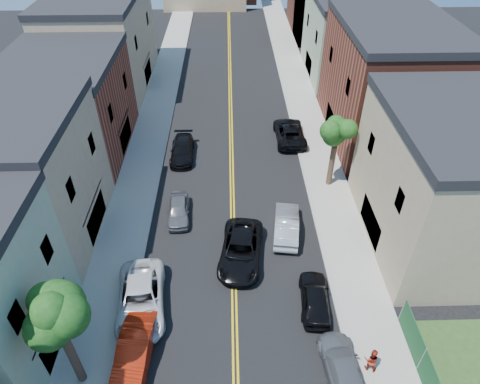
{
  "coord_description": "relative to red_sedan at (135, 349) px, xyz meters",
  "views": [
    {
      "loc": [
        -0.07,
        2.93,
        21.3
      ],
      "look_at": [
        0.57,
        26.76,
        2.0
      ],
      "focal_mm": 31.56,
      "sensor_mm": 36.0,
      "label": 1
    }
  ],
  "objects": [
    {
      "name": "curb_right",
      "position": [
        11.46,
        24.84,
        -0.7
      ],
      "size": [
        0.3,
        100.0,
        0.15
      ],
      "primitive_type": "cube",
      "color": "gray",
      "rests_on": "ground"
    },
    {
      "name": "bldg_right_palegrn",
      "position": [
        19.31,
        36.84,
        3.47
      ],
      "size": [
        9.0,
        12.0,
        8.5
      ],
      "primitive_type": "cube",
      "color": "gray",
      "rests_on": "ground"
    },
    {
      "name": "black_car_right",
      "position": [
        10.1,
        3.12,
        -0.06
      ],
      "size": [
        2.01,
        4.3,
        1.42
      ],
      "primitive_type": "imported",
      "rotation": [
        0.0,
        0.0,
        3.06
      ],
      "color": "black",
      "rests_on": "ground"
    },
    {
      "name": "pedestrian_right",
      "position": [
        12.31,
        -1.0,
        0.17
      ],
      "size": [
        0.95,
        0.86,
        1.6
      ],
      "primitive_type": "imported",
      "rotation": [
        0.0,
        0.0,
        2.75
      ],
      "color": "#9E2918",
      "rests_on": "sidewalk_right"
    },
    {
      "name": "bldg_left_tan_near",
      "position": [
        -8.69,
        9.84,
        3.72
      ],
      "size": [
        9.0,
        10.0,
        9.0
      ],
      "primitive_type": "cube",
      "color": "#998466",
      "rests_on": "ground"
    },
    {
      "name": "tree_right_far",
      "position": [
        13.23,
        14.84,
        4.98
      ],
      "size": [
        4.4,
        4.4,
        8.03
      ],
      "color": "#3D2B1E",
      "rests_on": "sidewalk_right"
    },
    {
      "name": "silver_car_right",
      "position": [
        9.11,
        9.35,
        0.01
      ],
      "size": [
        2.28,
        4.94,
        1.57
      ],
      "primitive_type": "imported",
      "rotation": [
        0.0,
        0.0,
        3.01
      ],
      "color": "#B4B6BC",
      "rests_on": "ground"
    },
    {
      "name": "black_car_left",
      "position": [
        0.95,
        19.24,
        -0.07
      ],
      "size": [
        1.99,
        4.86,
        1.41
      ],
      "primitive_type": "imported",
      "rotation": [
        0.0,
        0.0,
        0.0
      ],
      "color": "black",
      "rests_on": "ground"
    },
    {
      "name": "bldg_left_brick",
      "position": [
        -8.69,
        20.84,
        3.22
      ],
      "size": [
        9.0,
        12.0,
        8.0
      ],
      "primitive_type": "cube",
      "color": "brown",
      "rests_on": "ground"
    },
    {
      "name": "red_sedan",
      "position": [
        0.0,
        0.0,
        0.0
      ],
      "size": [
        1.99,
        4.82,
        1.55
      ],
      "primitive_type": "imported",
      "rotation": [
        0.0,
        0.0,
        -0.08
      ],
      "color": "#B8230C",
      "rests_on": "ground"
    },
    {
      "name": "grey_car_left",
      "position": [
        1.32,
        11.23,
        -0.11
      ],
      "size": [
        1.81,
        4.01,
        1.34
      ],
      "primitive_type": "imported",
      "rotation": [
        0.0,
        0.0,
        0.06
      ],
      "color": "#55565C",
      "rests_on": "ground"
    },
    {
      "name": "bldg_right_tan",
      "position": [
        19.31,
        8.84,
        3.72
      ],
      "size": [
        9.0,
        12.0,
        9.0
      ],
      "primitive_type": "cube",
      "color": "#998466",
      "rests_on": "ground"
    },
    {
      "name": "bldg_right_brick",
      "position": [
        19.31,
        22.84,
        4.22
      ],
      "size": [
        9.0,
        14.0,
        10.0
      ],
      "primitive_type": "cube",
      "color": "brown",
      "rests_on": "ground"
    },
    {
      "name": "black_suv_lane",
      "position": [
        5.81,
        6.99,
        0.02
      ],
      "size": [
        3.37,
        6.03,
        1.59
      ],
      "primitive_type": "imported",
      "rotation": [
        0.0,
        0.0,
        -0.13
      ],
      "color": "black",
      "rests_on": "ground"
    },
    {
      "name": "bldg_left_tan_far",
      "position": [
        -8.69,
        34.84,
        3.97
      ],
      "size": [
        9.0,
        16.0,
        9.5
      ],
      "primitive_type": "cube",
      "color": "#998466",
      "rests_on": "ground"
    },
    {
      "name": "grey_car_right",
      "position": [
        10.81,
        -1.26,
        -0.11
      ],
      "size": [
        2.17,
        4.67,
        1.32
      ],
      "primitive_type": "imported",
      "rotation": [
        0.0,
        0.0,
        3.21
      ],
      "color": "#595B60",
      "rests_on": "ground"
    },
    {
      "name": "sidewalk_right",
      "position": [
        13.21,
        24.84,
        -0.7
      ],
      "size": [
        3.2,
        100.0,
        0.15
      ],
      "primitive_type": "cube",
      "color": "gray",
      "rests_on": "ground"
    },
    {
      "name": "tree_left_mid",
      "position": [
        -2.56,
        -1.16,
        5.81
      ],
      "size": [
        5.2,
        5.2,
        9.29
      ],
      "color": "#3D2B1E",
      "rests_on": "sidewalk_left"
    },
    {
      "name": "curb_left",
      "position": [
        -0.84,
        24.84,
        -0.7
      ],
      "size": [
        0.3,
        100.0,
        0.15
      ],
      "primitive_type": "cube",
      "color": "gray",
      "rests_on": "ground"
    },
    {
      "name": "white_pickup",
      "position": [
        -0.19,
        3.2,
        0.04
      ],
      "size": [
        3.37,
        6.16,
        1.64
      ],
      "primitive_type": "imported",
      "rotation": [
        0.0,
        0.0,
        0.11
      ],
      "color": "silver",
      "rests_on": "ground"
    },
    {
      "name": "dark_car_right_far",
      "position": [
        10.81,
        21.92,
        0.01
      ],
      "size": [
        2.74,
        5.74,
        1.58
      ],
      "primitive_type": "imported",
      "rotation": [
        0.0,
        0.0,
        3.16
      ],
      "color": "black",
      "rests_on": "ground"
    },
    {
      "name": "sidewalk_left",
      "position": [
        -2.59,
        24.84,
        -0.7
      ],
      "size": [
        3.2,
        100.0,
        0.15
      ],
      "primitive_type": "cube",
      "color": "gray",
      "rests_on": "ground"
    }
  ]
}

